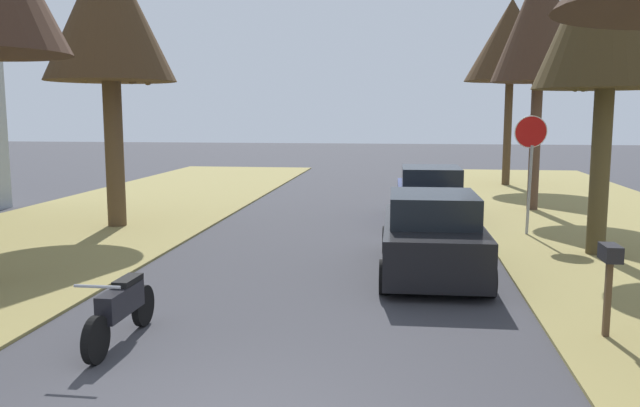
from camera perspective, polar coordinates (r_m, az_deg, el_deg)
stop_sign_far at (r=16.91m, az=17.99°, el=4.59°), size 0.81×0.38×2.97m
street_tree_right_mid_a at (r=15.20m, az=24.13°, el=16.00°), size 2.98×2.98×7.26m
street_tree_right_mid_b at (r=21.56m, az=18.79°, el=14.92°), size 2.88×2.88×7.72m
street_tree_right_far at (r=28.66m, az=16.44°, el=13.55°), size 3.75×3.75×7.68m
street_tree_left_mid_b at (r=18.36m, az=-18.10°, el=15.63°), size 3.39×3.39×7.51m
parked_sedan_black at (r=12.69m, az=9.79°, el=-2.83°), size 2.01×4.43×1.57m
parked_sedan_navy at (r=18.71m, az=9.64°, el=0.64°), size 2.01×4.43×1.57m
parked_motorcycle at (r=9.20m, az=-17.04°, el=-8.74°), size 0.60×2.05×0.97m
curbside_mailbox at (r=9.61m, az=24.10°, el=-4.86°), size 0.22×0.44×1.27m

